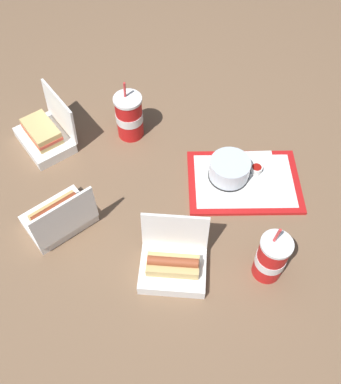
{
  "coord_description": "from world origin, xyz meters",
  "views": [
    {
      "loc": [
        -0.08,
        0.8,
        1.15
      ],
      "look_at": [
        -0.04,
        0.02,
        0.05
      ],
      "focal_mm": 40.0,
      "sensor_mm": 36.0,
      "label": 1
    }
  ],
  "objects_px": {
    "soda_cup_front": "(129,116)",
    "food_tray": "(244,182)",
    "plastic_fork": "(270,190)",
    "clamshell_hotdog_left": "(173,265)",
    "clamshell_sandwich_center": "(46,134)",
    "cake_container": "(229,170)",
    "soda_cup_corner": "(271,258)",
    "ketchup_cup": "(256,169)",
    "clamshell_hotdog_corner": "(59,217)"
  },
  "relations": [
    {
      "from": "clamshell_hotdog_left",
      "to": "clamshell_sandwich_center",
      "type": "bearing_deg",
      "value": -45.4
    },
    {
      "from": "clamshell_sandwich_center",
      "to": "plastic_fork",
      "type": "bearing_deg",
      "value": 166.72
    },
    {
      "from": "ketchup_cup",
      "to": "plastic_fork",
      "type": "height_order",
      "value": "ketchup_cup"
    },
    {
      "from": "food_tray",
      "to": "ketchup_cup",
      "type": "distance_m",
      "value": 0.06
    },
    {
      "from": "clamshell_sandwich_center",
      "to": "clamshell_hotdog_left",
      "type": "xyz_separation_m",
      "value": [
        -0.47,
        0.48,
        -0.0
      ]
    },
    {
      "from": "ketchup_cup",
      "to": "plastic_fork",
      "type": "relative_size",
      "value": 0.36
    },
    {
      "from": "clamshell_hotdog_corner",
      "to": "soda_cup_corner",
      "type": "relative_size",
      "value": 1.09
    },
    {
      "from": "plastic_fork",
      "to": "clamshell_hotdog_left",
      "type": "xyz_separation_m",
      "value": [
        0.3,
        0.29,
        0.03
      ]
    },
    {
      "from": "clamshell_hotdog_left",
      "to": "clamshell_hotdog_corner",
      "type": "bearing_deg",
      "value": -21.82
    },
    {
      "from": "food_tray",
      "to": "clamshell_hotdog_left",
      "type": "relative_size",
      "value": 2.0
    },
    {
      "from": "clamshell_hotdog_corner",
      "to": "soda_cup_front",
      "type": "xyz_separation_m",
      "value": [
        -0.18,
        -0.4,
        0.04
      ]
    },
    {
      "from": "clamshell_hotdog_corner",
      "to": "clamshell_sandwich_center",
      "type": "relative_size",
      "value": 0.95
    },
    {
      "from": "soda_cup_front",
      "to": "food_tray",
      "type": "bearing_deg",
      "value": 152.71
    },
    {
      "from": "cake_container",
      "to": "soda_cup_corner",
      "type": "xyz_separation_m",
      "value": [
        -0.1,
        0.34,
        0.04
      ]
    },
    {
      "from": "plastic_fork",
      "to": "soda_cup_front",
      "type": "bearing_deg",
      "value": -35.8
    },
    {
      "from": "cake_container",
      "to": "clamshell_sandwich_center",
      "type": "height_order",
      "value": "clamshell_sandwich_center"
    },
    {
      "from": "clamshell_sandwich_center",
      "to": "soda_cup_front",
      "type": "bearing_deg",
      "value": -168.13
    },
    {
      "from": "cake_container",
      "to": "clamshell_sandwich_center",
      "type": "distance_m",
      "value": 0.65
    },
    {
      "from": "plastic_fork",
      "to": "food_tray",
      "type": "bearing_deg",
      "value": -33.56
    },
    {
      "from": "clamshell_sandwich_center",
      "to": "cake_container",
      "type": "bearing_deg",
      "value": 168.66
    },
    {
      "from": "clamshell_hotdog_corner",
      "to": "soda_cup_front",
      "type": "distance_m",
      "value": 0.44
    },
    {
      "from": "food_tray",
      "to": "plastic_fork",
      "type": "relative_size",
      "value": 3.5
    },
    {
      "from": "plastic_fork",
      "to": "soda_cup_corner",
      "type": "xyz_separation_m",
      "value": [
        0.03,
        0.28,
        0.07
      ]
    },
    {
      "from": "food_tray",
      "to": "clamshell_sandwich_center",
      "type": "bearing_deg",
      "value": -11.83
    },
    {
      "from": "clamshell_sandwich_center",
      "to": "food_tray",
      "type": "bearing_deg",
      "value": 168.17
    },
    {
      "from": "food_tray",
      "to": "cake_container",
      "type": "xyz_separation_m",
      "value": [
        0.05,
        -0.02,
        0.04
      ]
    },
    {
      "from": "food_tray",
      "to": "ketchup_cup",
      "type": "height_order",
      "value": "ketchup_cup"
    },
    {
      "from": "ketchup_cup",
      "to": "clamshell_hotdog_corner",
      "type": "bearing_deg",
      "value": 20.35
    },
    {
      "from": "ketchup_cup",
      "to": "clamshell_hotdog_left",
      "type": "relative_size",
      "value": 0.21
    },
    {
      "from": "ketchup_cup",
      "to": "clamshell_sandwich_center",
      "type": "distance_m",
      "value": 0.74
    },
    {
      "from": "plastic_fork",
      "to": "cake_container",
      "type": "bearing_deg",
      "value": -30.94
    },
    {
      "from": "clamshell_sandwich_center",
      "to": "clamshell_hotdog_left",
      "type": "bearing_deg",
      "value": 134.6
    },
    {
      "from": "plastic_fork",
      "to": "clamshell_hotdog_corner",
      "type": "bearing_deg",
      "value": 4.0
    },
    {
      "from": "plastic_fork",
      "to": "ketchup_cup",
      "type": "bearing_deg",
      "value": -70.57
    },
    {
      "from": "clamshell_sandwich_center",
      "to": "soda_cup_corner",
      "type": "bearing_deg",
      "value": 147.94
    },
    {
      "from": "clamshell_hotdog_corner",
      "to": "soda_cup_corner",
      "type": "distance_m",
      "value": 0.64
    },
    {
      "from": "food_tray",
      "to": "soda_cup_corner",
      "type": "height_order",
      "value": "soda_cup_corner"
    },
    {
      "from": "clamshell_sandwich_center",
      "to": "soda_cup_corner",
      "type": "distance_m",
      "value": 0.87
    },
    {
      "from": "plastic_fork",
      "to": "clamshell_sandwich_center",
      "type": "bearing_deg",
      "value": -22.24
    },
    {
      "from": "plastic_fork",
      "to": "soda_cup_front",
      "type": "xyz_separation_m",
      "value": [
        0.48,
        -0.24,
        0.07
      ]
    },
    {
      "from": "clamshell_sandwich_center",
      "to": "soda_cup_corner",
      "type": "xyz_separation_m",
      "value": [
        -0.74,
        0.46,
        0.04
      ]
    },
    {
      "from": "clamshell_sandwich_center",
      "to": "clamshell_hotdog_left",
      "type": "relative_size",
      "value": 1.36
    },
    {
      "from": "soda_cup_corner",
      "to": "food_tray",
      "type": "bearing_deg",
      "value": -81.33
    },
    {
      "from": "food_tray",
      "to": "soda_cup_front",
      "type": "distance_m",
      "value": 0.46
    },
    {
      "from": "cake_container",
      "to": "soda_cup_front",
      "type": "bearing_deg",
      "value": -28.63
    },
    {
      "from": "ketchup_cup",
      "to": "clamshell_hotdog_corner",
      "type": "xyz_separation_m",
      "value": [
        0.62,
        0.23,
        0.01
      ]
    },
    {
      "from": "soda_cup_corner",
      "to": "plastic_fork",
      "type": "bearing_deg",
      "value": -96.93
    },
    {
      "from": "cake_container",
      "to": "soda_cup_corner",
      "type": "distance_m",
      "value": 0.35
    },
    {
      "from": "plastic_fork",
      "to": "clamshell_hotdog_left",
      "type": "bearing_deg",
      "value": 35.04
    },
    {
      "from": "soda_cup_front",
      "to": "soda_cup_corner",
      "type": "height_order",
      "value": "soda_cup_front"
    }
  ]
}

